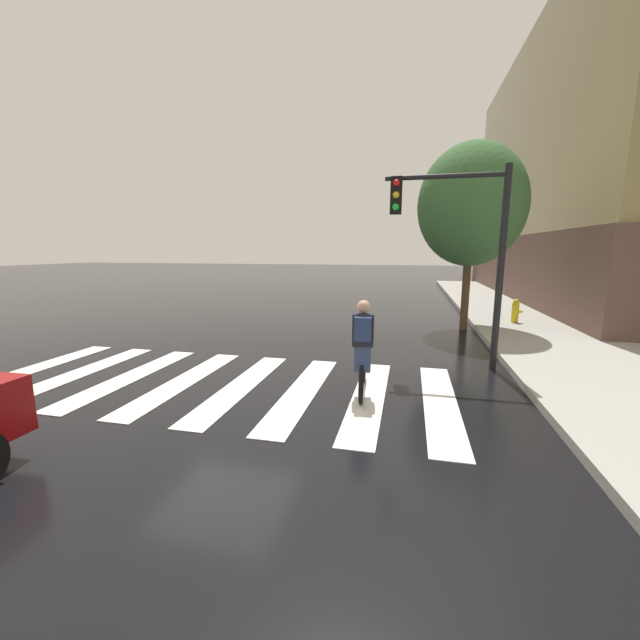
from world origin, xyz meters
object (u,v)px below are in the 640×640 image
street_tree_near (471,205)px  cyclist (363,348)px  fire_hydrant (515,311)px  traffic_light_near (460,233)px

street_tree_near → cyclist: bearing=-111.1°
cyclist → fire_hydrant: (4.22, 7.29, -0.31)m
traffic_light_near → street_tree_near: (0.78, 4.37, 1.01)m
traffic_light_near → street_tree_near: bearing=79.9°
cyclist → fire_hydrant: bearing=59.9°
traffic_light_near → fire_hydrant: (2.49, 5.18, -2.33)m
street_tree_near → traffic_light_near: bearing=-100.1°
cyclist → fire_hydrant: cyclist is taller
cyclist → street_tree_near: (2.51, 6.49, 3.02)m
fire_hydrant → street_tree_near: 3.84m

